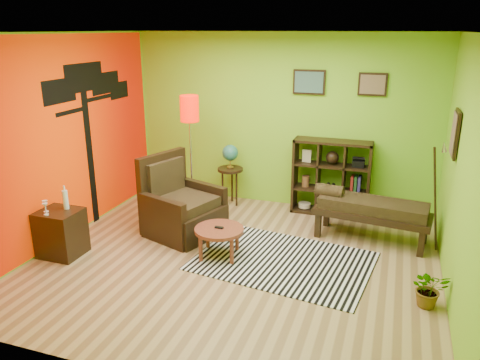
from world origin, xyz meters
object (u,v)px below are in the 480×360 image
(armchair, at_px, (181,210))
(potted_plant, at_px, (429,292))
(floor_lamp, at_px, (190,120))
(globe_table, at_px, (230,160))
(cube_shelf, at_px, (332,178))
(side_cabinet, at_px, (61,232))
(bench, at_px, (369,209))
(coffee_table, at_px, (219,232))

(armchair, distance_m, potted_plant, 3.46)
(floor_lamp, relative_size, globe_table, 1.85)
(armchair, xyz_separation_m, cube_shelf, (1.95, 1.43, 0.26))
(side_cabinet, relative_size, potted_plant, 2.21)
(floor_lamp, xyz_separation_m, potted_plant, (3.44, -1.53, -1.38))
(floor_lamp, xyz_separation_m, cube_shelf, (2.05, 0.79, -0.94))
(cube_shelf, bearing_deg, potted_plant, -59.18)
(cube_shelf, distance_m, bench, 1.04)
(coffee_table, distance_m, bench, 2.12)
(globe_table, bearing_deg, floor_lamp, -120.04)
(bench, bearing_deg, armchair, -166.52)
(globe_table, bearing_deg, armchair, -102.42)
(coffee_table, height_order, potted_plant, coffee_table)
(armchair, relative_size, bench, 0.73)
(side_cabinet, bearing_deg, armchair, 44.60)
(coffee_table, distance_m, globe_table, 1.96)
(armchair, bearing_deg, potted_plant, -14.97)
(bench, xyz_separation_m, potted_plant, (0.75, -1.51, -0.30))
(side_cabinet, height_order, bench, side_cabinet)
(armchair, relative_size, cube_shelf, 0.98)
(side_cabinet, height_order, potted_plant, side_cabinet)
(floor_lamp, bearing_deg, bench, -0.37)
(side_cabinet, height_order, floor_lamp, floor_lamp)
(globe_table, height_order, cube_shelf, cube_shelf)
(armchair, distance_m, side_cabinet, 1.63)
(coffee_table, bearing_deg, globe_table, 105.54)
(coffee_table, xyz_separation_m, cube_shelf, (1.15, 1.95, 0.26))
(cube_shelf, height_order, potted_plant, cube_shelf)
(coffee_table, bearing_deg, bench, 32.64)
(coffee_table, relative_size, potted_plant, 1.51)
(floor_lamp, bearing_deg, coffee_table, -52.10)
(armchair, height_order, cube_shelf, cube_shelf)
(armchair, relative_size, side_cabinet, 1.27)
(side_cabinet, xyz_separation_m, bench, (3.75, 1.77, 0.15))
(coffee_table, xyz_separation_m, side_cabinet, (-1.96, -0.62, -0.02))
(armchair, bearing_deg, coffee_table, -33.16)
(side_cabinet, bearing_deg, floor_lamp, 59.28)
(armchair, bearing_deg, floor_lamp, 99.14)
(coffee_table, relative_size, cube_shelf, 0.53)
(side_cabinet, distance_m, globe_table, 2.90)
(coffee_table, xyz_separation_m, bench, (1.79, 1.14, 0.13))
(armchair, height_order, globe_table, armchair)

